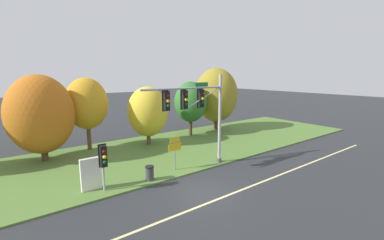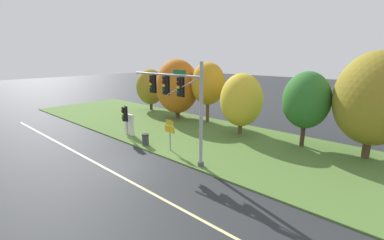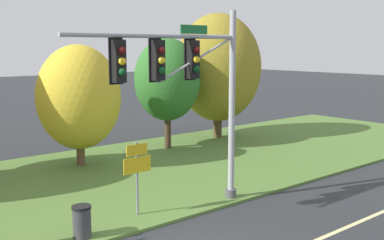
# 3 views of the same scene
# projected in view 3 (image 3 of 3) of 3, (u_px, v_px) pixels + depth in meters

# --- Properties ---
(grass_verge) EXTENTS (48.00, 11.50, 0.10)m
(grass_verge) POSITION_uv_depth(u_px,v_px,m) (63.00, 187.00, 18.78)
(grass_verge) COLOR #517533
(grass_verge) RESTS_ON ground
(traffic_signal_mast) EXTENTS (6.54, 0.49, 6.61)m
(traffic_signal_mast) POSITION_uv_depth(u_px,v_px,m) (188.00, 79.00, 15.40)
(traffic_signal_mast) COLOR #9EA0A5
(traffic_signal_mast) RESTS_ON grass_verge
(route_sign_post) EXTENTS (1.02, 0.08, 2.38)m
(route_sign_post) POSITION_uv_depth(u_px,v_px,m) (137.00, 167.00, 15.33)
(route_sign_post) COLOR slate
(route_sign_post) RESTS_ON grass_verge
(tree_mid_verge) EXTENTS (3.77, 3.77, 5.48)m
(tree_mid_verge) POSITION_uv_depth(u_px,v_px,m) (79.00, 97.00, 21.57)
(tree_mid_verge) COLOR brown
(tree_mid_verge) RESTS_ON grass_verge
(tree_tall_centre) EXTENTS (3.48, 3.48, 5.83)m
(tree_tall_centre) POSITION_uv_depth(u_px,v_px,m) (167.00, 80.00, 25.26)
(tree_tall_centre) COLOR #423021
(tree_tall_centre) RESTS_ON grass_verge
(tree_right_far) EXTENTS (5.06, 5.06, 7.31)m
(tree_right_far) POSITION_uv_depth(u_px,v_px,m) (218.00, 68.00, 28.27)
(tree_right_far) COLOR #4C3823
(tree_right_far) RESTS_ON grass_verge
(trash_bin) EXTENTS (0.56, 0.56, 0.93)m
(trash_bin) POSITION_uv_depth(u_px,v_px,m) (82.00, 221.00, 13.64)
(trash_bin) COLOR #38383D
(trash_bin) RESTS_ON grass_verge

